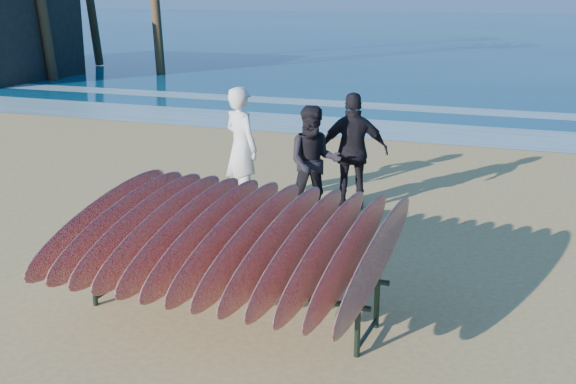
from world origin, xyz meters
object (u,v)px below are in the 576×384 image
person_white (241,147)px  surfboard_rack (229,239)px  person_dark_b (353,152)px  person_dark_a (314,162)px

person_white → surfboard_rack: bearing=144.2°
person_white → person_dark_b: (1.67, 0.47, -0.03)m
person_white → person_dark_b: 1.73m
surfboard_rack → person_white: size_ratio=1.73×
person_dark_a → person_dark_b: 0.76m
person_white → person_dark_a: person_white is taller
surfboard_rack → person_dark_a: (-0.27, 3.55, -0.02)m
surfboard_rack → person_dark_b: (0.15, 4.17, 0.05)m
surfboard_rack → person_white: (-1.51, 3.70, 0.08)m
surfboard_rack → person_white: bearing=114.4°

